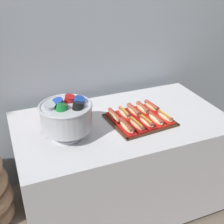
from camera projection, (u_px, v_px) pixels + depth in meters
The scene contains 16 objects.
ground_plane at pixel (120, 200), 2.42m from camera, with size 10.00×10.00×0.00m, color #7A6B5B.
back_wall at pixel (93, 23), 2.27m from camera, with size 6.00×0.10×2.60m, color #9EA8B2.
buffet_table at pixel (121, 161), 2.24m from camera, with size 1.47×0.84×0.75m.
serving_tray at pixel (140, 120), 2.06m from camera, with size 0.43×0.39×0.01m.
hot_dog_0 at pixel (127, 127), 1.92m from camera, with size 0.07×0.18×0.06m.
hot_dog_1 at pixel (137, 125), 1.95m from camera, with size 0.08×0.18×0.06m.
hot_dog_2 at pixel (146, 122), 1.98m from camera, with size 0.07×0.17×0.06m.
hot_dog_3 at pixel (156, 120), 2.01m from camera, with size 0.08×0.18×0.06m.
hot_dog_4 at pixel (165, 117), 2.04m from camera, with size 0.08×0.17×0.06m.
hot_dog_5 at pixel (115, 116), 2.05m from camera, with size 0.07×0.18×0.06m.
hot_dog_6 at pixel (124, 114), 2.08m from camera, with size 0.07×0.16×0.06m.
hot_dog_7 at pixel (134, 111), 2.11m from camera, with size 0.07×0.17×0.06m.
hot_dog_8 at pixel (143, 109), 2.14m from camera, with size 0.07×0.16×0.06m.
hot_dog_9 at pixel (152, 107), 2.17m from camera, with size 0.08×0.16×0.06m.
punch_bowl at pixel (66, 116), 1.80m from camera, with size 0.32×0.32×0.27m.
cup_stack at pixel (54, 108), 2.06m from camera, with size 0.08×0.08×0.15m.
Camera 1 is at (-0.74, -1.64, 1.78)m, focal length 47.95 mm.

